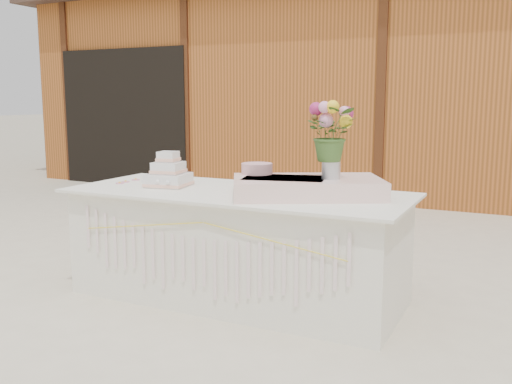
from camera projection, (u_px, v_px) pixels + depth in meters
ground at (238, 297)px, 4.08m from camera, size 80.00×80.00×0.00m
barn at (411, 82)px, 9.13m from camera, size 12.60×4.60×3.30m
cake_table at (237, 245)px, 4.02m from camera, size 2.40×1.00×0.77m
wedding_cake at (169, 175)px, 4.17m from camera, size 0.33×0.33×0.26m
pink_cake_stand at (257, 176)px, 3.94m from camera, size 0.27×0.27×0.20m
satin_runner at (307, 187)px, 3.74m from camera, size 1.11×0.94×0.12m
flower_vase at (331, 166)px, 3.67m from camera, size 0.12×0.12×0.16m
bouquet at (332, 126)px, 3.63m from camera, size 0.39×0.37×0.35m
loose_flowers at (130, 181)px, 4.41m from camera, size 0.23×0.33×0.02m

